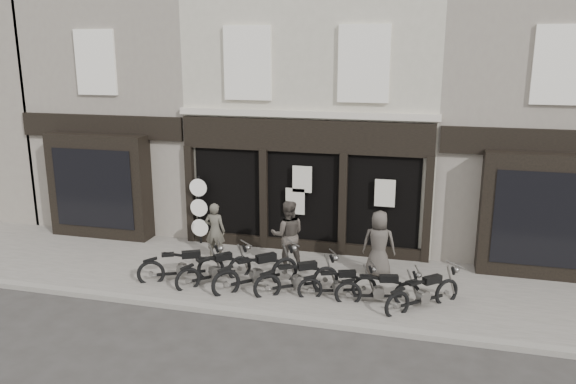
% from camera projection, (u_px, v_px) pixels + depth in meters
% --- Properties ---
extents(ground_plane, '(90.00, 90.00, 0.00)m').
position_uv_depth(ground_plane, '(275.00, 295.00, 13.57)').
color(ground_plane, '#2D2B28').
rests_on(ground_plane, ground).
extents(pavement, '(30.00, 4.20, 0.12)m').
position_uv_depth(pavement, '(285.00, 278.00, 14.40)').
color(pavement, '#625E57').
rests_on(pavement, ground_plane).
extents(kerb, '(30.00, 0.25, 0.13)m').
position_uv_depth(kerb, '(259.00, 315.00, 12.39)').
color(kerb, gray).
rests_on(kerb, ground_plane).
extents(central_building, '(7.30, 6.22, 8.34)m').
position_uv_depth(central_building, '(325.00, 103.00, 18.16)').
color(central_building, '#BDB7A2').
rests_on(central_building, ground).
extents(neighbour_left, '(5.60, 6.73, 8.34)m').
position_uv_depth(neighbour_left, '(147.00, 100.00, 19.69)').
color(neighbour_left, gray).
rests_on(neighbour_left, ground).
extents(neighbour_right, '(5.60, 6.73, 8.34)m').
position_uv_depth(neighbour_right, '(536.00, 110.00, 16.55)').
color(neighbour_right, gray).
rests_on(neighbour_right, ground).
extents(motorcycle_0, '(2.00, 1.24, 1.04)m').
position_uv_depth(motorcycle_0, '(182.00, 268.00, 14.11)').
color(motorcycle_0, black).
rests_on(motorcycle_0, ground).
extents(motorcycle_1, '(1.58, 1.69, 1.00)m').
position_uv_depth(motorcycle_1, '(215.00, 272.00, 13.96)').
color(motorcycle_1, black).
rests_on(motorcycle_1, ground).
extents(motorcycle_2, '(1.85, 1.81, 1.11)m').
position_uv_depth(motorcycle_2, '(257.00, 275.00, 13.65)').
color(motorcycle_2, black).
rests_on(motorcycle_2, ground).
extents(motorcycle_3, '(1.90, 1.39, 1.03)m').
position_uv_depth(motorcycle_3, '(298.00, 281.00, 13.38)').
color(motorcycle_3, black).
rests_on(motorcycle_3, ground).
extents(motorcycle_4, '(1.81, 0.87, 0.90)m').
position_uv_depth(motorcycle_4, '(338.00, 286.00, 13.17)').
color(motorcycle_4, black).
rests_on(motorcycle_4, ground).
extents(motorcycle_5, '(1.95, 0.73, 0.95)m').
position_uv_depth(motorcycle_5, '(379.00, 292.00, 12.84)').
color(motorcycle_5, black).
rests_on(motorcycle_5, ground).
extents(motorcycle_6, '(1.69, 1.59, 1.00)m').
position_uv_depth(motorcycle_6, '(424.00, 296.00, 12.57)').
color(motorcycle_6, black).
rests_on(motorcycle_6, ground).
extents(man_left, '(0.58, 0.39, 1.59)m').
position_uv_depth(man_left, '(215.00, 231.00, 15.45)').
color(man_left, '#4C483E').
rests_on(man_left, pavement).
extents(man_centre, '(1.06, 0.92, 1.85)m').
position_uv_depth(man_centre, '(288.00, 235.00, 14.72)').
color(man_centre, '#403933').
rests_on(man_centre, pavement).
extents(man_right, '(0.85, 0.57, 1.72)m').
position_uv_depth(man_right, '(379.00, 244.00, 14.20)').
color(man_right, '#423C37').
rests_on(man_right, pavement).
extents(advert_sign_post, '(0.53, 0.34, 2.18)m').
position_uv_depth(advert_sign_post, '(200.00, 213.00, 16.61)').
color(advert_sign_post, black).
rests_on(advert_sign_post, ground).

